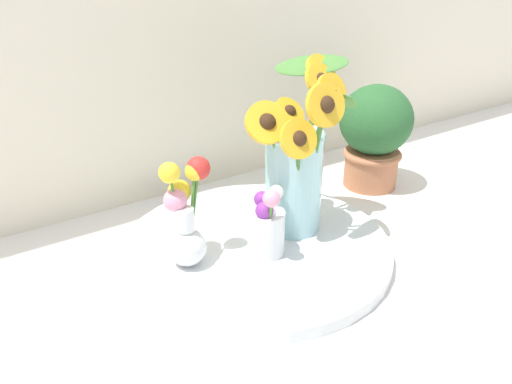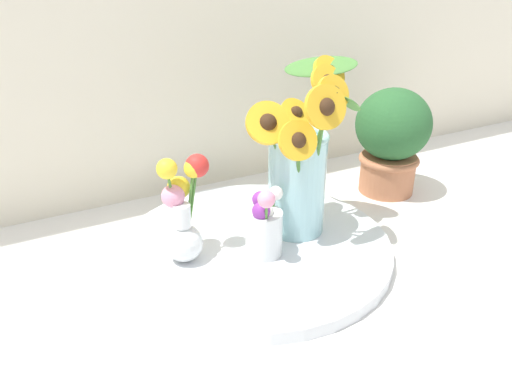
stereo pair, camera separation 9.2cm
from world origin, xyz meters
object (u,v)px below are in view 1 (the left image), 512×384
Objects in this scene: mason_jar_sunflowers at (296,164)px; vase_small_center at (266,224)px; potted_plant at (375,133)px; vase_bulb_right at (186,216)px; serving_tray at (256,247)px.

mason_jar_sunflowers reaches higher than vase_small_center.
vase_small_center is 0.57× the size of potted_plant.
vase_bulb_right is at bearing 177.62° from mason_jar_sunflowers.
potted_plant reaches higher than serving_tray.
mason_jar_sunflowers is 1.75× the size of vase_bulb_right.
mason_jar_sunflowers is at bearing 3.52° from serving_tray.
potted_plant is at bearing 13.69° from serving_tray.
vase_small_center is 0.45m from potted_plant.
mason_jar_sunflowers is (0.10, 0.01, 0.15)m from serving_tray.
serving_tray is at bearing -176.48° from mason_jar_sunflowers.
serving_tray is 2.70× the size of vase_bulb_right.
vase_bulb_right is 0.56m from potted_plant.
potted_plant is at bearing 19.00° from vase_small_center.
vase_small_center is (-0.01, -0.04, 0.07)m from serving_tray.
vase_bulb_right reaches higher than serving_tray.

